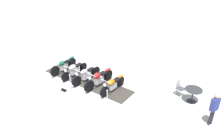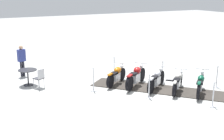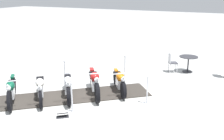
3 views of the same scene
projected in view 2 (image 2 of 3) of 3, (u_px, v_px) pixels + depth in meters
The scene contains 17 objects.
ground_plane at pixel (156, 89), 14.47m from camera, with size 80.00×80.00×0.00m, color silver.
display_platform at pixel (156, 89), 14.47m from camera, with size 6.22×1.41×0.03m, color #38332D.
motorcycle_forest at pixel (200, 84), 13.67m from camera, with size 1.75×1.53×1.01m.
motorcycle_cream at pixel (178, 81), 14.03m from camera, with size 1.75×1.52×0.92m.
motorcycle_chrome at pixel (156, 79), 14.38m from camera, with size 1.91×1.45×0.97m.
motorcycle_maroon at pixel (136, 76), 14.72m from camera, with size 1.97×1.51×1.04m.
motorcycle_copper at pixel (117, 75), 15.09m from camera, with size 1.71×1.30×0.94m.
stanchion_left_front at pixel (213, 99), 12.27m from camera, with size 0.36×0.36×1.04m.
stanchion_right_front at pixel (217, 81), 14.66m from camera, with size 0.35×0.35×1.07m.
stanchion_right_mid at pixel (162, 75), 15.59m from camera, with size 0.35×0.35×1.08m.
stanchion_right_rear at pixel (114, 70), 16.51m from camera, with size 0.32×0.32×1.07m.
stanchion_left_mid at pixel (149, 90), 13.18m from camera, with size 0.30×0.30×1.09m.
stanchion_left_rear at pixel (93, 83), 14.11m from camera, with size 0.33×0.33×1.15m.
info_placard at pixel (170, 79), 15.78m from camera, with size 0.41×0.43×0.20m.
cafe_table at pixel (28, 73), 14.90m from camera, with size 0.90×0.90×0.79m.
cafe_chair_near_table at pixel (40, 77), 14.47m from camera, with size 0.54×0.54×0.94m.
bystander_person at pixel (22, 58), 16.35m from camera, with size 0.45×0.34×1.69m.
Camera 2 is at (8.32, 11.13, 4.64)m, focal length 48.94 mm.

